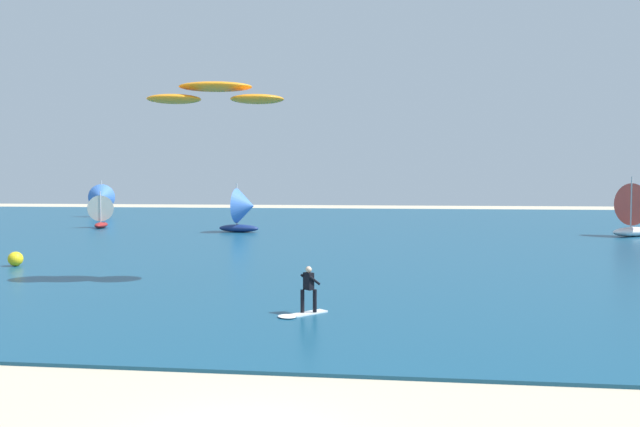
# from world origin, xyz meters

# --- Properties ---
(ocean) EXTENTS (160.00, 90.00, 0.10)m
(ocean) POSITION_xyz_m (0.00, 49.28, 0.05)
(ocean) COLOR navy
(ocean) RESTS_ON ground
(kitesurfer) EXTENTS (1.74, 1.82, 1.67)m
(kitesurfer) POSITION_xyz_m (-0.35, 10.93, 0.70)
(kitesurfer) COLOR white
(kitesurfer) RESTS_ON ocean
(kite) EXTENTS (6.43, 2.79, 0.94)m
(kite) POSITION_xyz_m (-5.40, 17.56, 8.68)
(kite) COLOR orange
(sailboat_near_shore) EXTENTS (3.70, 4.15, 4.67)m
(sailboat_near_shore) POSITION_xyz_m (-34.59, 65.99, 2.24)
(sailboat_near_shore) COLOR maroon
(sailboat_near_shore) RESTS_ON ocean
(sailboat_anchored_offshore) EXTENTS (2.76, 3.18, 3.60)m
(sailboat_anchored_offshore) POSITION_xyz_m (-26.10, 48.72, 1.75)
(sailboat_anchored_offshore) COLOR maroon
(sailboat_anchored_offshore) RESTS_ON ocean
(sailboat_mid_left) EXTENTS (4.47, 4.03, 4.97)m
(sailboat_mid_left) POSITION_xyz_m (22.73, 45.01, 2.38)
(sailboat_mid_left) COLOR white
(sailboat_mid_left) RESTS_ON ocean
(sailboat_heeled_over) EXTENTS (3.85, 3.30, 4.43)m
(sailboat_heeled_over) POSITION_xyz_m (-10.83, 44.89, 2.13)
(sailboat_heeled_over) COLOR navy
(sailboat_heeled_over) RESTS_ON ocean
(marker_buoy) EXTENTS (0.79, 0.79, 0.79)m
(marker_buoy) POSITION_xyz_m (-17.79, 21.38, 0.50)
(marker_buoy) COLOR yellow
(marker_buoy) RESTS_ON ocean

